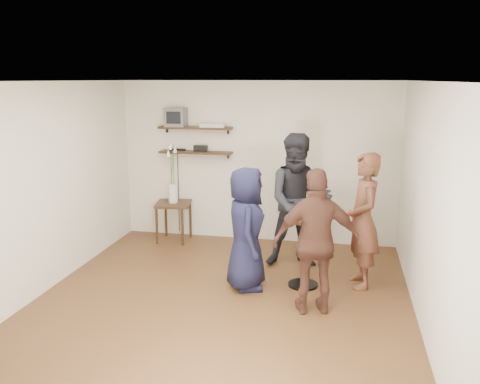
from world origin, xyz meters
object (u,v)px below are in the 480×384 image
dvd_deck (213,125)px  person_plaid (363,221)px  person_dark (299,201)px  radio (201,148)px  person_navy (246,229)px  drinks_table (304,242)px  crt_monitor (176,117)px  person_brown (316,242)px  side_table (174,209)px

dvd_deck → person_plaid: 2.99m
person_plaid → person_dark: size_ratio=0.92×
radio → person_navy: same height
dvd_deck → person_plaid: dvd_deck is taller
dvd_deck → person_navy: dvd_deck is taller
dvd_deck → person_dark: 2.01m
drinks_table → crt_monitor: bearing=142.7°
radio → person_plaid: 3.06m
person_dark → person_brown: bearing=-88.1°
person_plaid → side_table: bearing=-126.4°
side_table → person_navy: (1.53, -1.65, 0.24)m
person_plaid → person_dark: 1.04m
dvd_deck → person_brown: size_ratio=0.24×
dvd_deck → person_dark: size_ratio=0.21×
person_plaid → person_brown: size_ratio=1.04×
crt_monitor → person_navy: crt_monitor is taller
person_plaid → person_navy: size_ratio=1.11×
radio → person_dark: (1.70, -0.98, -0.57)m
dvd_deck → person_brown: dvd_deck is taller
person_navy → dvd_deck: bearing=10.5°
dvd_deck → radio: size_ratio=1.82×
side_table → person_navy: bearing=-47.2°
side_table → person_brown: size_ratio=0.39×
person_plaid → dvd_deck: bearing=-136.2°
crt_monitor → dvd_deck: size_ratio=0.80×
radio → person_plaid: (2.56, -1.54, -0.65)m
dvd_deck → person_brown: (1.81, -2.43, -1.06)m
radio → drinks_table: (1.84, -1.71, -0.93)m
person_plaid → person_navy: 1.49m
radio → person_brown: 3.23m
side_table → person_plaid: size_ratio=0.37×
side_table → dvd_deck: bearing=21.4°
radio → side_table: size_ratio=0.34×
person_plaid → person_navy: bearing=-89.0°
radio → person_dark: size_ratio=0.12×
radio → person_dark: 2.04m
radio → drinks_table: size_ratio=0.24×
dvd_deck → side_table: 1.51m
radio → dvd_deck: bearing=0.0°
drinks_table → person_plaid: size_ratio=0.53×
crt_monitor → dvd_deck: 0.63m
person_plaid → person_navy: person_plaid is taller
dvd_deck → person_navy: bearing=-64.6°
person_plaid → person_brown: (-0.54, -0.88, -0.03)m
person_brown → radio: bearing=-64.8°
side_table → person_plaid: person_plaid is taller
crt_monitor → side_table: bearing=-92.2°
person_plaid → person_brown: 1.03m
dvd_deck → person_plaid: (2.34, -1.54, -1.03)m
person_navy → drinks_table: bearing=-90.0°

